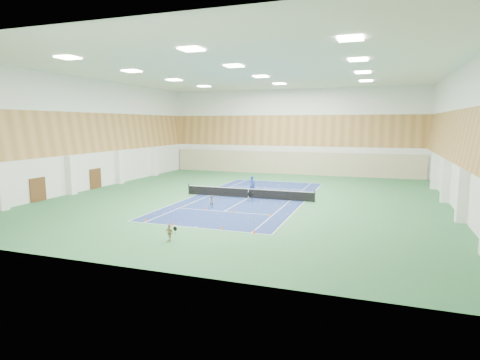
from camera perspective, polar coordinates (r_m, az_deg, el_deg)
name	(u,v)px	position (r m, az deg, el deg)	size (l,w,h in m)	color
ground	(248,198)	(38.91, 1.20, -2.58)	(40.00, 40.00, 0.00)	#2D693C
room_shell	(249,136)	(38.27, 1.22, 6.28)	(36.00, 40.00, 12.00)	white
wood_cladding	(249,115)	(38.26, 1.23, 9.28)	(36.00, 40.00, 8.00)	#B78044
ceiling_light_grid	(249,72)	(38.55, 1.25, 15.11)	(21.40, 25.40, 0.06)	white
court_surface	(248,198)	(38.91, 1.20, -2.58)	(10.97, 23.77, 0.01)	navy
tennis_balls_scatter	(248,198)	(38.91, 1.20, -2.52)	(10.57, 22.77, 0.07)	#ADCC22
tennis_net	(248,192)	(38.82, 1.20, -1.79)	(12.80, 0.10, 1.10)	black
back_curtain	(291,163)	(57.62, 7.33, 2.41)	(35.40, 0.16, 3.20)	#C6B793
door_left_a	(38,190)	(41.59, -26.80, -1.23)	(0.08, 1.80, 2.20)	#593319
door_left_b	(96,179)	(47.40, -19.85, 0.19)	(0.08, 1.80, 2.20)	#593319
coach	(252,185)	(41.29, 1.74, -0.68)	(0.67, 0.44, 1.84)	#213B97
child_court	(212,201)	(34.63, -3.98, -3.04)	(0.51, 0.40, 1.05)	gray
child_apron	(169,233)	(25.10, -10.02, -7.40)	(0.63, 0.26, 1.07)	tan
ball_cart	(250,197)	(37.22, 1.46, -2.44)	(0.47, 0.47, 0.81)	black
cone_svc_a	(181,207)	(34.73, -8.40, -3.79)	(0.18, 0.18, 0.20)	#FF530D
cone_svc_b	(206,208)	(33.99, -4.83, -4.00)	(0.18, 0.18, 0.19)	orange
cone_svc_c	(234,211)	(32.64, -0.93, -4.45)	(0.20, 0.20, 0.22)	orange
cone_svc_d	(270,214)	(31.65, 4.36, -4.90)	(0.17, 0.17, 0.19)	#FF4D0D
cone_base_a	(145,219)	(30.66, -13.39, -5.48)	(0.21, 0.21, 0.23)	#DD5B0B
cone_base_b	(174,224)	(29.01, -9.39, -6.16)	(0.19, 0.19, 0.21)	#FF640D
cone_base_c	(222,227)	(27.68, -2.58, -6.72)	(0.21, 0.21, 0.23)	orange
cone_base_d	(254,231)	(26.63, 2.03, -7.31)	(0.22, 0.22, 0.24)	#DA480B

